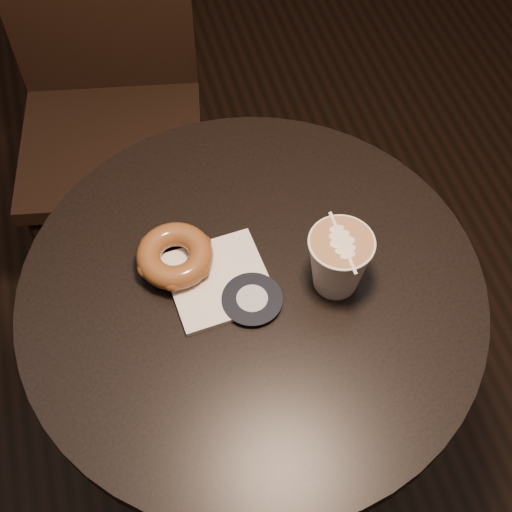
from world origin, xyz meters
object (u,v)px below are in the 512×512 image
object	(u,v)px
cafe_table	(252,347)
doughnut	(175,256)
chair	(105,78)
latte_cup	(338,262)
pastry_bag	(219,280)

from	to	relation	value
cafe_table	doughnut	world-z (taller)	doughnut
cafe_table	chair	world-z (taller)	chair
cafe_table	latte_cup	distance (m)	0.28
pastry_bag	chair	bearing A→B (deg)	93.34
pastry_bag	doughnut	xyz separation A→B (m)	(-0.05, 0.05, 0.02)
chair	latte_cup	xyz separation A→B (m)	(0.26, -0.73, 0.23)
chair	pastry_bag	distance (m)	0.72
doughnut	latte_cup	distance (m)	0.24
cafe_table	latte_cup	xyz separation A→B (m)	(0.12, -0.02, 0.25)
cafe_table	doughnut	distance (m)	0.26
cafe_table	doughnut	size ratio (longest dim) A/B	6.51
pastry_bag	latte_cup	distance (m)	0.18
cafe_table	doughnut	xyz separation A→B (m)	(-0.10, 0.07, 0.23)
cafe_table	pastry_bag	distance (m)	0.21
cafe_table	chair	bearing A→B (deg)	101.08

